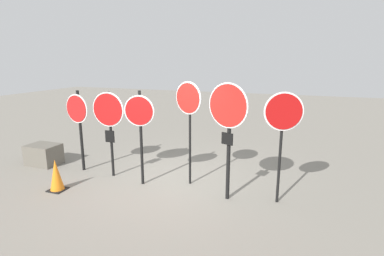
% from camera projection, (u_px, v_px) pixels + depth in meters
% --- Properties ---
extents(ground_plane, '(40.00, 40.00, 0.00)m').
position_uv_depth(ground_plane, '(169.00, 182.00, 7.14)').
color(ground_plane, gray).
extents(stop_sign_0, '(0.73, 0.18, 2.11)m').
position_uv_depth(stop_sign_0, '(78.00, 116.00, 7.59)').
color(stop_sign_0, black).
rests_on(stop_sign_0, ground).
extents(stop_sign_1, '(0.83, 0.13, 2.12)m').
position_uv_depth(stop_sign_1, '(109.00, 116.00, 7.17)').
color(stop_sign_1, black).
rests_on(stop_sign_1, ground).
extents(stop_sign_2, '(0.69, 0.17, 2.20)m').
position_uv_depth(stop_sign_2, '(140.00, 120.00, 6.68)').
color(stop_sign_2, black).
rests_on(stop_sign_2, ground).
extents(stop_sign_3, '(0.68, 0.29, 2.40)m').
position_uv_depth(stop_sign_3, '(189.00, 107.00, 6.63)').
color(stop_sign_3, black).
rests_on(stop_sign_3, ground).
extents(stop_sign_4, '(0.85, 0.33, 2.44)m').
position_uv_depth(stop_sign_4, '(228.00, 118.00, 5.89)').
color(stop_sign_4, black).
rests_on(stop_sign_4, ground).
extents(stop_sign_5, '(0.73, 0.25, 2.27)m').
position_uv_depth(stop_sign_5, '(283.00, 120.00, 5.73)').
color(stop_sign_5, black).
rests_on(stop_sign_5, ground).
extents(traffic_cone_0, '(0.36, 0.36, 0.71)m').
position_uv_depth(traffic_cone_0, '(56.00, 175.00, 6.64)').
color(traffic_cone_0, black).
rests_on(traffic_cone_0, ground).
extents(storage_crate, '(0.84, 0.64, 0.56)m').
position_uv_depth(storage_crate, '(44.00, 154.00, 8.32)').
color(storage_crate, '#605B51').
rests_on(storage_crate, ground).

